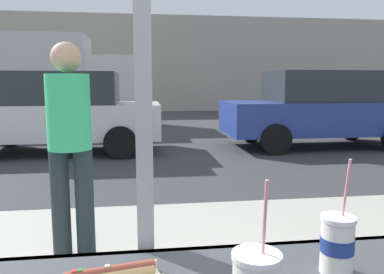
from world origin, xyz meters
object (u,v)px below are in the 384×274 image
Objects in this scene: soda_cup_left at (337,244)px; parked_car_white at (61,112)px; pedestrian at (70,137)px; box_truck at (38,78)px; parked_car_blue at (319,109)px.

parked_car_white is (-2.17, 7.32, -0.17)m from soda_cup_left.
pedestrian reaches higher than parked_car_white.
box_truck is at bearing 105.30° from pedestrian.
soda_cup_left is at bearing -72.62° from box_truck.
soda_cup_left is at bearing -115.92° from parked_car_blue.
parked_car_white is at bearing -180.00° from parked_car_blue.
soda_cup_left is 8.14m from parked_car_blue.
box_truck is 3.95× the size of pedestrian.
soda_cup_left is 0.05× the size of box_truck.
soda_cup_left is at bearing -73.49° from parked_car_white.
parked_car_white is 0.96× the size of parked_car_blue.
box_truck reaches higher than soda_cup_left.
pedestrian is (-1.04, 2.01, 0.02)m from soda_cup_left.
parked_car_white is 5.35m from box_truck.
box_truck is (-7.42, 5.02, 0.75)m from parked_car_blue.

